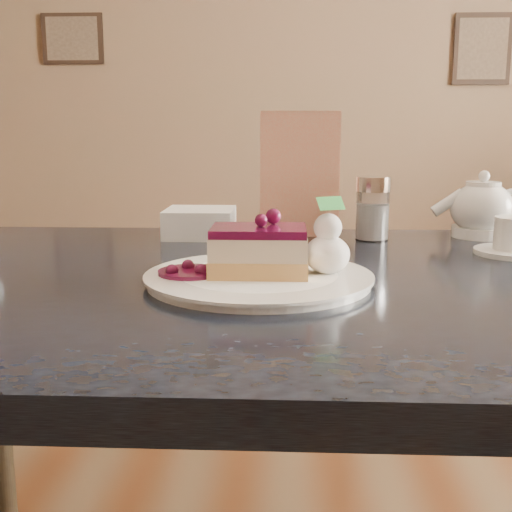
{
  "coord_description": "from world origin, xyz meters",
  "views": [
    {
      "loc": [
        0.27,
        -0.42,
        0.97
      ],
      "look_at": [
        0.24,
        0.32,
        0.83
      ],
      "focal_mm": 45.0,
      "sensor_mm": 36.0,
      "label": 1
    }
  ],
  "objects_px": {
    "cheesecake_slice": "(259,251)",
    "tea_set": "(487,215)",
    "main_table": "(260,331)",
    "dessert_plate": "(259,279)"
  },
  "relations": [
    {
      "from": "tea_set",
      "to": "dessert_plate",
      "type": "bearing_deg",
      "value": -138.28
    },
    {
      "from": "tea_set",
      "to": "main_table",
      "type": "bearing_deg",
      "value": -142.8
    },
    {
      "from": "cheesecake_slice",
      "to": "main_table",
      "type": "bearing_deg",
      "value": 90.0
    },
    {
      "from": "main_table",
      "to": "tea_set",
      "type": "xyz_separation_m",
      "value": [
        0.39,
        0.3,
        0.13
      ]
    },
    {
      "from": "cheesecake_slice",
      "to": "tea_set",
      "type": "height_order",
      "value": "tea_set"
    },
    {
      "from": "dessert_plate",
      "to": "tea_set",
      "type": "xyz_separation_m",
      "value": [
        0.39,
        0.35,
        0.04
      ]
    },
    {
      "from": "main_table",
      "to": "tea_set",
      "type": "bearing_deg",
      "value": 37.0
    },
    {
      "from": "main_table",
      "to": "tea_set",
      "type": "relative_size",
      "value": 4.34
    },
    {
      "from": "dessert_plate",
      "to": "cheesecake_slice",
      "type": "height_order",
      "value": "cheesecake_slice"
    },
    {
      "from": "main_table",
      "to": "dessert_plate",
      "type": "height_order",
      "value": "dessert_plate"
    }
  ]
}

